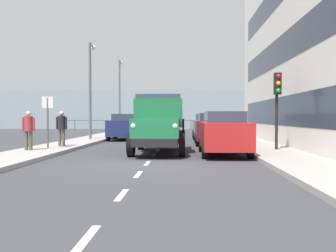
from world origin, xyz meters
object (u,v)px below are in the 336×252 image
at_px(car_navy_oppositeside_0, 125,126).
at_px(car_maroon_kerbside_1, 213,128).
at_px(lamp_post_far, 120,89).
at_px(pedestrian_couple_a, 28,127).
at_px(car_grey_kerbside_2, 207,126).
at_px(street_sign, 48,113).
at_px(car_silver_oppositeside_1, 135,125).
at_px(car_teal_oppositeside_2, 143,124).
at_px(traffic_light_near, 277,94).
at_px(lamp_post_promenade, 91,81).
at_px(car_red_kerbside_near, 223,133).
at_px(truck_vintage_green, 159,125).
at_px(pedestrian_in_dark_coat, 62,126).

bearing_deg(car_navy_oppositeside_0, car_maroon_kerbside_1, 142.44).
bearing_deg(lamp_post_far, pedestrian_couple_a, 88.70).
bearing_deg(car_grey_kerbside_2, car_maroon_kerbside_1, 90.00).
xyz_separation_m(pedestrian_couple_a, street_sign, (-0.46, -0.94, 0.59)).
xyz_separation_m(car_silver_oppositeside_1, car_teal_oppositeside_2, (0.00, -5.87, 0.00)).
bearing_deg(traffic_light_near, lamp_post_far, -62.12).
relative_size(car_teal_oppositeside_2, traffic_light_near, 1.37).
xyz_separation_m(car_navy_oppositeside_0, lamp_post_promenade, (1.91, 1.41, 2.86)).
height_order(car_maroon_kerbside_1, car_grey_kerbside_2, same).
xyz_separation_m(lamp_post_promenade, lamp_post_far, (0.10, -11.15, 0.34)).
height_order(car_red_kerbside_near, street_sign, street_sign).
relative_size(truck_vintage_green, lamp_post_far, 0.85).
relative_size(car_grey_kerbside_2, lamp_post_far, 0.67).
distance_m(car_teal_oppositeside_2, pedestrian_couple_a, 20.67).
distance_m(car_red_kerbside_near, car_navy_oppositeside_0, 11.22).
bearing_deg(car_maroon_kerbside_1, car_silver_oppositeside_1, -59.45).
height_order(car_navy_oppositeside_0, lamp_post_far, lamp_post_far).
xyz_separation_m(car_teal_oppositeside_2, lamp_post_promenade, (1.91, 12.37, 2.86)).
bearing_deg(car_teal_oppositeside_2, car_silver_oppositeside_1, 90.00).
bearing_deg(pedestrian_couple_a, lamp_post_far, -91.30).
height_order(car_navy_oppositeside_0, car_teal_oppositeside_2, same).
relative_size(car_navy_oppositeside_0, car_teal_oppositeside_2, 0.93).
xyz_separation_m(car_maroon_kerbside_1, car_grey_kerbside_2, (0.00, -5.43, 0.00)).
xyz_separation_m(car_red_kerbside_near, pedestrian_in_dark_coat, (7.29, -2.43, 0.21)).
distance_m(car_grey_kerbside_2, car_silver_oppositeside_1, 6.73).
bearing_deg(truck_vintage_green, car_silver_oppositeside_1, -78.57).
height_order(car_red_kerbside_near, lamp_post_promenade, lamp_post_promenade).
xyz_separation_m(truck_vintage_green, lamp_post_promenade, (4.81, -7.86, 2.57)).
xyz_separation_m(car_grey_kerbside_2, traffic_light_near, (-2.33, 10.04, 1.58)).
xyz_separation_m(truck_vintage_green, lamp_post_far, (4.91, -19.00, 2.92)).
bearing_deg(pedestrian_in_dark_coat, car_red_kerbside_near, 161.61).
relative_size(car_navy_oppositeside_0, car_silver_oppositeside_1, 0.92).
bearing_deg(car_silver_oppositeside_1, pedestrian_couple_a, 80.53).
distance_m(car_red_kerbside_near, car_silver_oppositeside_1, 15.85).
relative_size(car_teal_oppositeside_2, lamp_post_far, 0.66).
relative_size(car_red_kerbside_near, car_silver_oppositeside_1, 1.00).
bearing_deg(car_teal_oppositeside_2, street_sign, 84.21).
height_order(car_navy_oppositeside_0, pedestrian_couple_a, pedestrian_couple_a).
bearing_deg(lamp_post_far, car_grey_kerbside_2, 131.30).
relative_size(car_silver_oppositeside_1, pedestrian_in_dark_coat, 2.71).
xyz_separation_m(truck_vintage_green, car_grey_kerbside_2, (-2.60, -10.47, -0.28)).
xyz_separation_m(car_maroon_kerbside_1, pedestrian_in_dark_coat, (7.29, 3.12, 0.21)).
relative_size(pedestrian_couple_a, street_sign, 0.71).
xyz_separation_m(truck_vintage_green, car_navy_oppositeside_0, (2.90, -9.26, -0.28)).
xyz_separation_m(car_red_kerbside_near, pedestrian_couple_a, (7.94, -0.22, 0.19)).
xyz_separation_m(car_grey_kerbside_2, car_silver_oppositeside_1, (5.50, -3.88, -0.00)).
distance_m(car_teal_oppositeside_2, pedestrian_in_dark_coat, 18.41).
bearing_deg(car_navy_oppositeside_0, pedestrian_couple_a, 75.66).
distance_m(lamp_post_promenade, lamp_post_far, 11.15).
distance_m(car_red_kerbside_near, lamp_post_far, 21.16).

